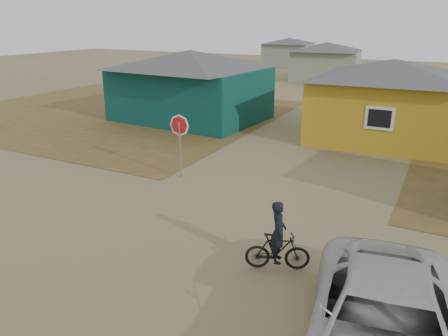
# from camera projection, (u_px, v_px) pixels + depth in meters

# --- Properties ---
(ground) EXTENTS (120.00, 120.00, 0.00)m
(ground) POSITION_uv_depth(u_px,v_px,m) (199.00, 256.00, 11.03)
(ground) COLOR olive
(grass_nw) EXTENTS (20.00, 18.00, 0.00)m
(grass_nw) POSITION_uv_depth(u_px,v_px,m) (114.00, 112.00, 28.05)
(grass_nw) COLOR brown
(grass_nw) RESTS_ON ground
(house_teal) EXTENTS (8.93, 7.08, 4.00)m
(house_teal) POSITION_uv_depth(u_px,v_px,m) (191.00, 84.00, 25.40)
(house_teal) COLOR #0A3834
(house_teal) RESTS_ON ground
(house_yellow) EXTENTS (7.72, 6.76, 3.90)m
(house_yellow) POSITION_uv_depth(u_px,v_px,m) (390.00, 99.00, 21.05)
(house_yellow) COLOR #BA901C
(house_yellow) RESTS_ON ground
(house_pale_west) EXTENTS (7.04, 6.15, 3.60)m
(house_pale_west) POSITION_uv_depth(u_px,v_px,m) (326.00, 61.00, 41.59)
(house_pale_west) COLOR gray
(house_pale_west) RESTS_ON ground
(house_pale_north) EXTENTS (6.28, 5.81, 3.40)m
(house_pale_north) POSITION_uv_depth(u_px,v_px,m) (288.00, 51.00, 55.18)
(house_pale_north) COLOR gray
(house_pale_north) RESTS_ON ground
(stop_sign) EXTENTS (0.76, 0.31, 2.42)m
(stop_sign) POSITION_uv_depth(u_px,v_px,m) (180.00, 132.00, 15.87)
(stop_sign) COLOR gray
(stop_sign) RESTS_ON ground
(cyclist) EXTENTS (1.59, 1.00, 1.74)m
(cyclist) POSITION_uv_depth(u_px,v_px,m) (278.00, 245.00, 10.27)
(cyclist) COLOR black
(cyclist) RESTS_ON ground
(vehicle) EXTENTS (3.35, 5.89, 1.55)m
(vehicle) POSITION_uv_depth(u_px,v_px,m) (385.00, 330.00, 7.25)
(vehicle) COLOR beige
(vehicle) RESTS_ON ground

